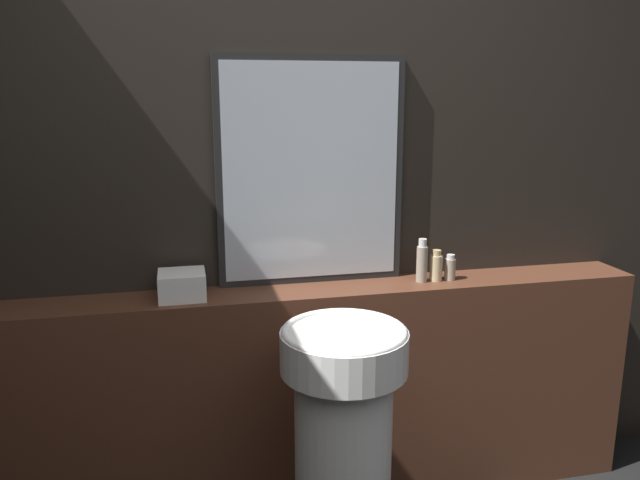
# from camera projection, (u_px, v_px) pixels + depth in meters

# --- Properties ---
(wall_back) EXTENTS (8.00, 0.06, 2.50)m
(wall_back) POSITION_uv_depth(u_px,v_px,m) (315.00, 186.00, 2.39)
(wall_back) COLOR black
(wall_back) RESTS_ON ground_plane
(vanity_counter) EXTENTS (2.51, 0.23, 0.89)m
(vanity_counter) POSITION_uv_depth(u_px,v_px,m) (323.00, 396.00, 2.44)
(vanity_counter) COLOR #512D1E
(vanity_counter) RESTS_ON ground_plane
(pedestal_sink) EXTENTS (0.40, 0.40, 0.90)m
(pedestal_sink) POSITION_uv_depth(u_px,v_px,m) (343.00, 448.00, 1.99)
(pedestal_sink) COLOR white
(pedestal_sink) RESTS_ON ground_plane
(mirror) EXTENTS (0.71, 0.03, 0.85)m
(mirror) POSITION_uv_depth(u_px,v_px,m) (311.00, 172.00, 2.32)
(mirror) COLOR black
(mirror) RESTS_ON vanity_counter
(towel_stack) EXTENTS (0.16, 0.15, 0.10)m
(towel_stack) POSITION_uv_depth(u_px,v_px,m) (182.00, 285.00, 2.21)
(towel_stack) COLOR white
(towel_stack) RESTS_ON vanity_counter
(shampoo_bottle) EXTENTS (0.04, 0.04, 0.17)m
(shampoo_bottle) POSITION_uv_depth(u_px,v_px,m) (422.00, 262.00, 2.40)
(shampoo_bottle) COLOR gray
(shampoo_bottle) RESTS_ON vanity_counter
(conditioner_bottle) EXTENTS (0.05, 0.05, 0.12)m
(conditioner_bottle) POSITION_uv_depth(u_px,v_px,m) (436.00, 267.00, 2.42)
(conditioner_bottle) COLOR #C6B284
(conditioner_bottle) RESTS_ON vanity_counter
(lotion_bottle) EXTENTS (0.04, 0.04, 0.10)m
(lotion_bottle) POSITION_uv_depth(u_px,v_px,m) (450.00, 268.00, 2.43)
(lotion_bottle) COLOR gray
(lotion_bottle) RESTS_ON vanity_counter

